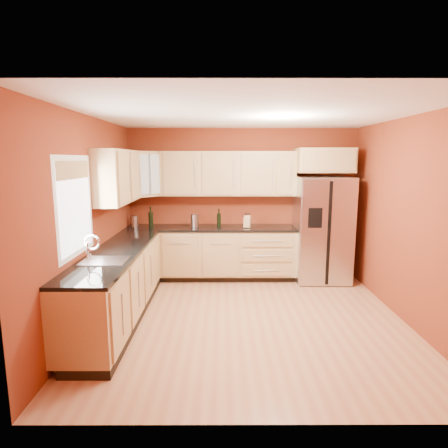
{
  "coord_description": "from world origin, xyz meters",
  "views": [
    {
      "loc": [
        -0.34,
        -4.63,
        2.06
      ],
      "look_at": [
        -0.32,
        0.9,
        1.11
      ],
      "focal_mm": 30.0,
      "sensor_mm": 36.0,
      "label": 1
    }
  ],
  "objects_px": {
    "soap_dispenser": "(245,221)",
    "canister_left": "(135,221)",
    "refrigerator": "(322,229)",
    "knife_block": "(247,221)",
    "wine_bottle_a": "(151,217)"
  },
  "relations": [
    {
      "from": "soap_dispenser",
      "to": "canister_left",
      "type": "bearing_deg",
      "value": 179.15
    },
    {
      "from": "refrigerator",
      "to": "knife_block",
      "type": "xyz_separation_m",
      "value": [
        -1.27,
        0.0,
        0.13
      ]
    },
    {
      "from": "canister_left",
      "to": "knife_block",
      "type": "height_order",
      "value": "knife_block"
    },
    {
      "from": "refrigerator",
      "to": "soap_dispenser",
      "type": "xyz_separation_m",
      "value": [
        -1.3,
        0.05,
        0.13
      ]
    },
    {
      "from": "canister_left",
      "to": "knife_block",
      "type": "xyz_separation_m",
      "value": [
        1.93,
        -0.07,
        0.01
      ]
    },
    {
      "from": "refrigerator",
      "to": "knife_block",
      "type": "height_order",
      "value": "refrigerator"
    },
    {
      "from": "refrigerator",
      "to": "canister_left",
      "type": "relative_size",
      "value": 9.31
    },
    {
      "from": "knife_block",
      "to": "soap_dispenser",
      "type": "relative_size",
      "value": 1.06
    },
    {
      "from": "wine_bottle_a",
      "to": "knife_block",
      "type": "height_order",
      "value": "wine_bottle_a"
    },
    {
      "from": "refrigerator",
      "to": "wine_bottle_a",
      "type": "xyz_separation_m",
      "value": [
        -2.92,
        0.04,
        0.21
      ]
    },
    {
      "from": "refrigerator",
      "to": "wine_bottle_a",
      "type": "distance_m",
      "value": 2.93
    },
    {
      "from": "canister_left",
      "to": "soap_dispenser",
      "type": "xyz_separation_m",
      "value": [
        1.9,
        -0.03,
        0.0
      ]
    },
    {
      "from": "refrigerator",
      "to": "knife_block",
      "type": "relative_size",
      "value": 8.54
    },
    {
      "from": "refrigerator",
      "to": "canister_left",
      "type": "bearing_deg",
      "value": 178.61
    },
    {
      "from": "soap_dispenser",
      "to": "wine_bottle_a",
      "type": "bearing_deg",
      "value": -179.83
    }
  ]
}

